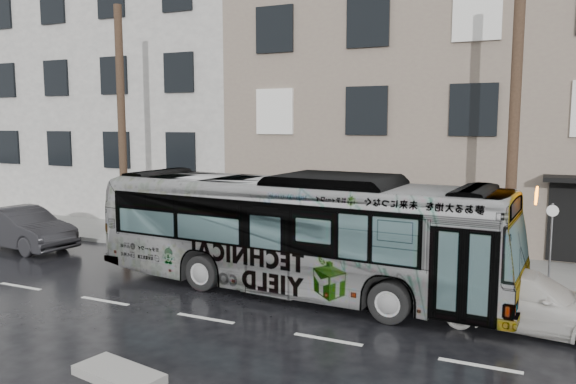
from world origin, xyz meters
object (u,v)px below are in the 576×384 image
sign_post (550,246)px  white_sedan (525,300)px  utility_pole_front (514,127)px  utility_pole_rear (122,126)px  dark_sedan (22,228)px  bus (295,233)px

sign_post → white_sedan: bearing=-99.0°
utility_pole_front → utility_pole_rear: (-14.00, 0.00, 0.00)m
white_sedan → dark_sedan: dark_sedan is taller
sign_post → dark_sedan: sign_post is taller
utility_pole_rear → white_sedan: 15.46m
sign_post → bus: 7.12m
utility_pole_front → white_sedan: (0.59, -3.18, -3.98)m
utility_pole_front → white_sedan: bearing=-79.4°
utility_pole_rear → sign_post: (15.10, 0.00, -3.30)m
utility_pole_front → sign_post: utility_pole_front is taller
utility_pole_front → white_sedan: utility_pole_front is taller
sign_post → utility_pole_rear: bearing=180.0°
white_sedan → dark_sedan: (-17.66, 0.95, 0.12)m
utility_pole_front → dark_sedan: size_ratio=1.89×
utility_pole_front → utility_pole_rear: bearing=180.0°
sign_post → utility_pole_front: bearing=180.0°
sign_post → bus: bearing=-156.9°
sign_post → dark_sedan: bearing=-173.0°
utility_pole_rear → sign_post: utility_pole_rear is taller
utility_pole_rear → sign_post: 15.46m
sign_post → bus: size_ratio=0.20×
utility_pole_rear → utility_pole_front: bearing=0.0°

